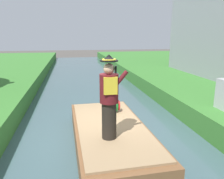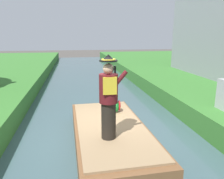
# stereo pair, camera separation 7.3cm
# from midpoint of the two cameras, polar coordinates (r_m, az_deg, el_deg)

# --- Properties ---
(ground_plane) EXTENTS (80.00, 80.00, 0.00)m
(ground_plane) POSITION_cam_midpoint_polar(r_m,az_deg,el_deg) (6.43, -1.39, -13.50)
(ground_plane) COLOR #4C4742
(canal_water) EXTENTS (5.33, 48.00, 0.10)m
(canal_water) POSITION_cam_midpoint_polar(r_m,az_deg,el_deg) (6.41, -1.39, -13.10)
(canal_water) COLOR #3D565B
(canal_water) RESTS_ON ground
(boat) EXTENTS (1.91, 4.25, 0.61)m
(boat) POSITION_cam_midpoint_polar(r_m,az_deg,el_deg) (5.90, -0.77, -11.78)
(boat) COLOR brown
(boat) RESTS_ON canal_water
(person_pirate) EXTENTS (0.61, 0.42, 1.85)m
(person_pirate) POSITION_cam_midpoint_polar(r_m,az_deg,el_deg) (4.78, -1.14, -2.15)
(person_pirate) COLOR black
(person_pirate) RESTS_ON boat
(parrot_plush) EXTENTS (0.36, 0.35, 0.57)m
(parrot_plush) POSITION_cam_midpoint_polar(r_m,az_deg,el_deg) (6.61, 0.25, -3.78)
(parrot_plush) COLOR green
(parrot_plush) RESTS_ON boat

